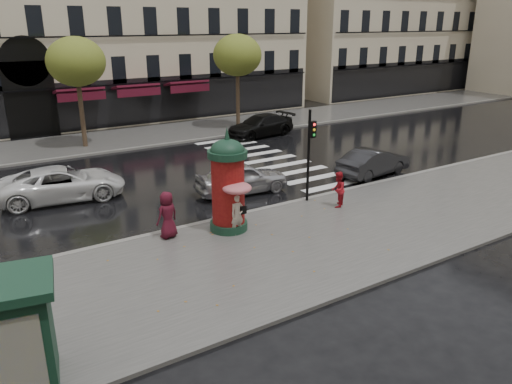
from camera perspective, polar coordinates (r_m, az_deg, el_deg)
ground at (r=17.69m, az=2.70°, el=-5.93°), size 160.00×160.00×0.00m
near_sidewalk at (r=17.30m, az=3.66°, el=-6.33°), size 90.00×7.00×0.12m
far_sidewalk at (r=34.20m, az=-16.07°, el=5.73°), size 90.00×6.00×0.12m
near_kerb at (r=19.98m, az=-2.27°, el=-2.71°), size 90.00×0.25×0.14m
far_kerb at (r=31.40m, az=-14.44°, el=4.76°), size 90.00×0.25×0.14m
zebra_crossing at (r=28.35m, az=1.42°, el=3.73°), size 3.60×11.75×0.01m
tree_far_left at (r=31.99m, az=-19.88°, el=13.79°), size 3.40×3.40×6.64m
tree_far_right at (r=36.14m, az=-2.14°, el=15.32°), size 3.40×3.40×6.64m
woman_umbrella at (r=17.68m, az=-2.17°, el=-0.88°), size 1.04×1.04×2.01m
woman_red at (r=20.82m, az=9.34°, el=0.29°), size 0.92×0.89×1.50m
man_burgundy at (r=17.86m, az=-10.09°, el=-2.59°), size 0.95×0.75×1.70m
morris_column at (r=17.98m, az=-3.23°, el=1.17°), size 1.43×1.43×3.84m
traffic_light at (r=20.89m, az=6.18°, el=5.15°), size 0.25×0.36×3.92m
newsstand at (r=11.73m, az=-26.61°, el=-14.28°), size 2.35×2.09×2.47m
car_silver at (r=22.59m, az=-1.64°, el=1.64°), size 4.37×2.06×1.44m
car_darkgrey at (r=25.91m, az=13.28°, el=3.34°), size 4.36×1.98×1.39m
car_white at (r=23.33m, az=-21.24°, el=0.91°), size 5.53×3.06×1.46m
car_black at (r=34.17m, az=0.49°, el=7.60°), size 5.20×2.62×1.45m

